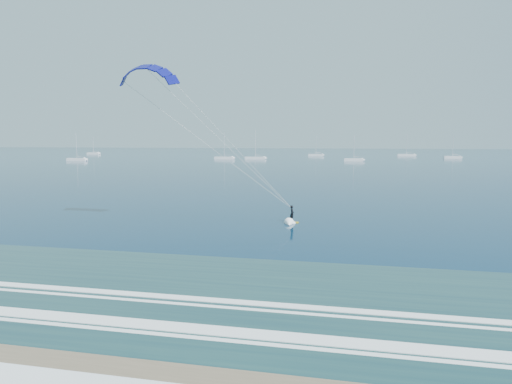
{
  "coord_description": "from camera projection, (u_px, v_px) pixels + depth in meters",
  "views": [
    {
      "loc": [
        11.63,
        -14.71,
        9.24
      ],
      "look_at": [
        2.58,
        27.55,
        4.23
      ],
      "focal_mm": 32.0,
      "sensor_mm": 36.0,
      "label": 1
    }
  ],
  "objects": [
    {
      "name": "sailboat_7",
      "position": [
        94.0,
        153.0,
        278.75
      ],
      "size": [
        7.97,
        2.4,
        11.12
      ],
      "color": "silver",
      "rests_on": "ground"
    },
    {
      "name": "sailboat_2",
      "position": [
        316.0,
        155.0,
        249.51
      ],
      "size": [
        8.13,
        2.4,
        11.04
      ],
      "color": "silver",
      "rests_on": "ground"
    },
    {
      "name": "sailboat_1",
      "position": [
        224.0,
        158.0,
        211.05
      ],
      "size": [
        9.07,
        2.4,
        12.41
      ],
      "color": "silver",
      "rests_on": "ground"
    },
    {
      "name": "sailboat_3",
      "position": [
        354.0,
        160.0,
        191.89
      ],
      "size": [
        7.91,
        2.4,
        11.09
      ],
      "color": "silver",
      "rests_on": "ground"
    },
    {
      "name": "sailboat_0",
      "position": [
        77.0,
        159.0,
        194.71
      ],
      "size": [
        8.77,
        2.4,
        11.91
      ],
      "color": "silver",
      "rests_on": "ground"
    },
    {
      "name": "sailboat_5",
      "position": [
        453.0,
        157.0,
        219.19
      ],
      "size": [
        7.87,
        2.4,
        10.86
      ],
      "color": "silver",
      "rests_on": "ground"
    },
    {
      "name": "sailboat_8",
      "position": [
        255.0,
        158.0,
        210.45
      ],
      "size": [
        9.61,
        2.4,
        13.28
      ],
      "color": "silver",
      "rests_on": "ground"
    },
    {
      "name": "ground",
      "position": [
        44.0,
        377.0,
        17.77
      ],
      "size": [
        900.0,
        900.0,
        0.0
      ],
      "primitive_type": "plane",
      "color": "#072D43",
      "rests_on": "ground"
    },
    {
      "name": "kitesurfer_rig",
      "position": [
        221.0,
        140.0,
        48.19
      ],
      "size": [
        19.36,
        8.09,
        17.9
      ],
      "color": "#BA9915",
      "rests_on": "ground"
    },
    {
      "name": "sailboat_4",
      "position": [
        406.0,
        155.0,
        248.56
      ],
      "size": [
        9.5,
        2.4,
        12.81
      ],
      "color": "silver",
      "rests_on": "ground"
    }
  ]
}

